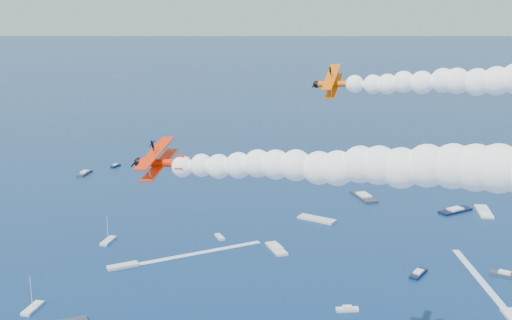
% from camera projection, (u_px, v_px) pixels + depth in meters
% --- Properties ---
extents(biplane_lead, '(7.43, 9.21, 7.95)m').
position_uv_depth(biplane_lead, '(336.00, 84.00, 107.27)').
color(biplane_lead, '#E15704').
extents(biplane_trail, '(8.22, 10.06, 8.01)m').
position_uv_depth(biplane_trail, '(161.00, 163.00, 89.88)').
color(biplane_trail, red).
extents(smoke_trail_lead, '(50.18, 7.38, 9.63)m').
position_uv_depth(smoke_trail_lead, '(506.00, 79.00, 98.71)').
color(smoke_trail_lead, white).
extents(smoke_trail_trail, '(50.29, 9.24, 9.63)m').
position_uv_depth(smoke_trail_trail, '(348.00, 167.00, 80.87)').
color(smoke_trail_trail, white).
extents(spectator_boats, '(225.01, 170.44, 0.70)m').
position_uv_depth(spectator_boats, '(344.00, 237.00, 209.89)').
color(spectator_boats, silver).
rests_on(spectator_boats, ground).
extents(boat_wakes, '(143.93, 76.43, 0.04)m').
position_uv_depth(boat_wakes, '(476.00, 315.00, 161.52)').
color(boat_wakes, white).
rests_on(boat_wakes, ground).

